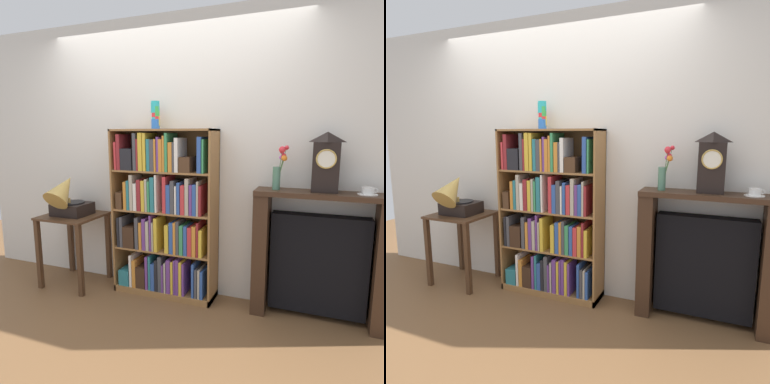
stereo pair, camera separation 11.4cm
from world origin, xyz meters
TOP-DOWN VIEW (x-y plane):
  - ground_plane at (0.00, 0.00)m, footprint 7.98×6.40m
  - wall_back at (0.20, 0.33)m, footprint 4.98×0.08m
  - bookshelf at (-0.01, 0.14)m, footprint 0.99×0.29m
  - cup_stack at (-0.09, 0.19)m, footprint 0.08×0.08m
  - side_table_left at (-0.97, 0.03)m, footprint 0.56×0.52m
  - gramophone at (-0.97, -0.04)m, footprint 0.34×0.45m
  - fireplace_mantel at (1.37, 0.18)m, footprint 1.04×0.27m
  - mantel_clock at (1.38, 0.15)m, footprint 0.20×0.12m
  - flower_vase at (1.03, 0.15)m, footprint 0.12×0.09m
  - teacup_with_saucer at (1.69, 0.15)m, footprint 0.14×0.14m

SIDE VIEW (x-z plane):
  - ground_plane at x=0.00m, z-range -0.02..0.00m
  - fireplace_mantel at x=1.37m, z-range -0.01..1.07m
  - side_table_left at x=-0.97m, z-range 0.19..0.91m
  - bookshelf at x=-0.01m, z-range -0.04..1.53m
  - gramophone at x=-0.97m, z-range 0.68..1.15m
  - teacup_with_saucer at x=1.69m, z-range 1.07..1.13m
  - flower_vase at x=1.03m, z-range 1.07..1.43m
  - wall_back at x=0.20m, z-range 0.00..2.60m
  - mantel_clock at x=1.38m, z-range 1.08..1.55m
  - cup_stack at x=-0.09m, z-range 1.57..1.82m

